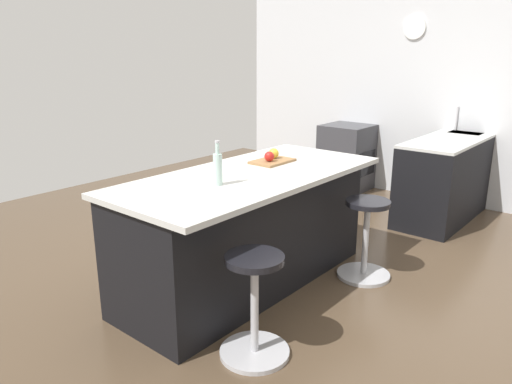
% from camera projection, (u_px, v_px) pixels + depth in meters
% --- Properties ---
extents(ground_plane, '(7.73, 7.73, 0.00)m').
position_uv_depth(ground_plane, '(283.00, 271.00, 4.21)').
color(ground_plane, brown).
extents(interior_partition_left, '(0.15, 5.46, 2.60)m').
position_uv_depth(interior_partition_left, '(429.00, 94.00, 6.03)').
color(interior_partition_left, silver).
rests_on(interior_partition_left, ground_plane).
extents(sink_cabinet, '(2.20, 0.60, 1.18)m').
position_uv_depth(sink_cabinet, '(456.00, 172.00, 5.67)').
color(sink_cabinet, black).
rests_on(sink_cabinet, ground_plane).
extents(oven_range, '(0.60, 0.61, 0.87)m').
position_uv_depth(oven_range, '(346.00, 157.00, 6.57)').
color(oven_range, '#38383D').
rests_on(oven_range, ground_plane).
extents(kitchen_island, '(2.25, 1.01, 0.93)m').
position_uv_depth(kitchen_island, '(247.00, 228.00, 3.87)').
color(kitchen_island, black).
rests_on(kitchen_island, ground_plane).
extents(stool_by_window, '(0.44, 0.44, 0.67)m').
position_uv_depth(stool_by_window, '(365.00, 241.00, 4.02)').
color(stool_by_window, '#B7B7BC').
rests_on(stool_by_window, ground_plane).
extents(stool_middle, '(0.44, 0.44, 0.67)m').
position_uv_depth(stool_middle, '(255.00, 309.00, 2.97)').
color(stool_middle, '#B7B7BC').
rests_on(stool_middle, ground_plane).
extents(cutting_board, '(0.36, 0.24, 0.02)m').
position_uv_depth(cutting_board, '(272.00, 161.00, 4.06)').
color(cutting_board, olive).
rests_on(cutting_board, kitchen_island).
extents(apple_yellow, '(0.09, 0.09, 0.09)m').
position_uv_depth(apple_yellow, '(274.00, 153.00, 4.11)').
color(apple_yellow, gold).
rests_on(apple_yellow, cutting_board).
extents(apple_red, '(0.08, 0.08, 0.08)m').
position_uv_depth(apple_red, '(269.00, 156.00, 4.00)').
color(apple_red, red).
rests_on(apple_red, cutting_board).
extents(water_bottle, '(0.06, 0.06, 0.31)m').
position_uv_depth(water_bottle, '(218.00, 168.00, 3.36)').
color(water_bottle, silver).
rests_on(water_bottle, kitchen_island).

